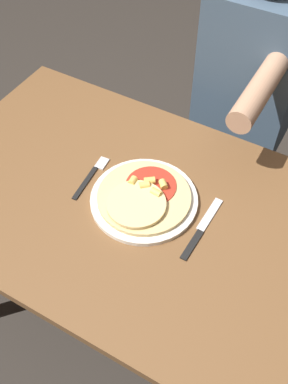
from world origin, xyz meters
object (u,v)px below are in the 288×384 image
pizza (143,197)px  knife (201,229)px  fork (92,175)px  plate (144,200)px  dining_table (127,224)px  person_diner (247,92)px

pizza → knife: size_ratio=1.16×
knife → fork: bearing=177.2°
plate → knife: size_ratio=1.34×
dining_table → knife: bearing=3.0°
dining_table → pizza: pizza is taller
fork → person_diner: (0.24, 0.60, -0.02)m
pizza → fork: bearing=175.2°
dining_table → plate: bearing=23.2°
plate → person_diner: (0.07, 0.61, -0.02)m
dining_table → knife: 0.25m
plate → knife: 0.18m
dining_table → pizza: (0.05, 0.01, 0.14)m
plate → knife: plate is taller
pizza → knife: 0.18m
plate → fork: 0.18m
fork → person_diner: bearing=67.7°
dining_table → plate: size_ratio=3.97×
plate → person_diner: person_diner is taller
knife → dining_table: bearing=-177.0°
dining_table → person_diner: person_diner is taller
dining_table → person_diner: 0.64m
knife → person_diner: 0.62m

